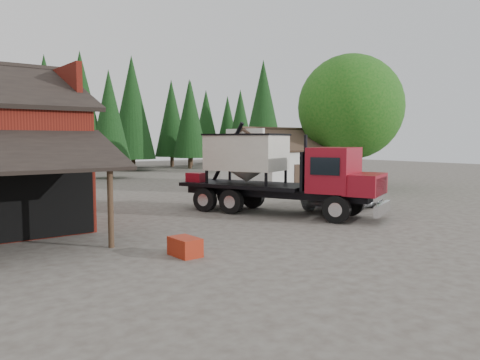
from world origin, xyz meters
TOP-DOWN VIEW (x-y plane):
  - ground at (0.00, 0.00)m, footprint 120.00×120.00m
  - farmhouse at (13.00, 13.00)m, footprint 8.60×6.42m
  - deciduous_tree at (17.01, 9.97)m, footprint 8.00×8.00m
  - conifer_backdrop at (0.00, 42.00)m, footprint 76.00×16.00m
  - near_pine_b at (6.00, 30.00)m, footprint 3.96×3.96m
  - near_pine_c at (22.00, 26.00)m, footprint 4.84×4.84m
  - feed_truck at (4.00, 4.03)m, footprint 6.57×10.59m
  - silver_car at (8.00, 3.00)m, footprint 5.84×3.47m
  - equip_box at (-4.20, -0.49)m, footprint 0.72×1.11m

SIDE VIEW (x-z plane):
  - ground at x=0.00m, z-range 0.00..0.00m
  - conifer_backdrop at x=0.00m, z-range -8.00..8.00m
  - equip_box at x=-4.20m, z-range 0.00..0.60m
  - silver_car at x=8.00m, z-range 0.00..1.52m
  - farmhouse at x=13.00m, z-range -0.66..3.99m
  - feed_truck at x=4.00m, z-range -0.15..4.52m
  - near_pine_b at x=6.00m, z-range 0.69..11.09m
  - deciduous_tree at x=17.01m, z-range 0.81..11.01m
  - near_pine_c at x=22.00m, z-range 0.69..13.09m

